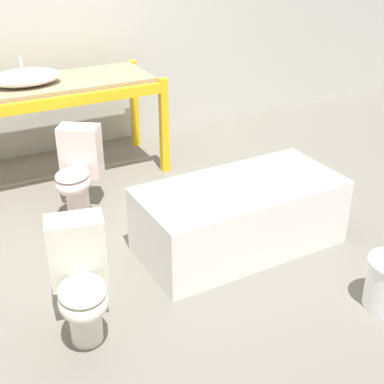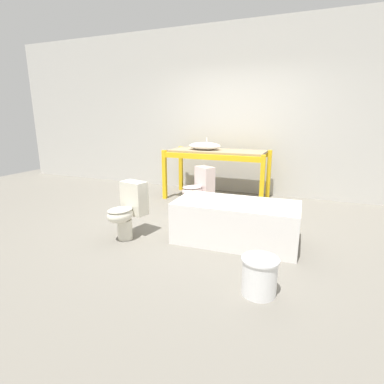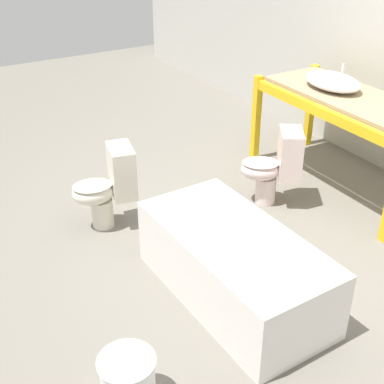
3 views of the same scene
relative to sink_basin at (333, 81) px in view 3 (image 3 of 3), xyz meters
The scene contains 7 objects.
ground_plane 1.67m from the sink_basin, 69.70° to the right, with size 12.00×12.00×0.00m, color slate.
shelving_rack 0.31m from the sink_basin, ahead, with size 1.86×0.81×0.91m.
sink_basin is the anchor object (origin of this frame).
bathtub_main 2.20m from the sink_basin, 59.62° to the right, with size 1.49×0.75×0.51m.
toilet_near 0.97m from the sink_basin, 77.35° to the right, with size 0.54×0.60×0.71m.
toilet_far 2.27m from the sink_basin, 96.37° to the right, with size 0.41×0.57×0.71m.
bucket_white 3.31m from the sink_basin, 61.66° to the right, with size 0.32×0.32×0.33m.
Camera 3 is at (2.97, -2.29, 2.51)m, focal length 50.00 mm.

